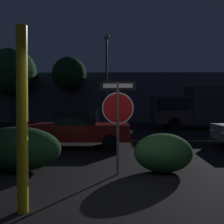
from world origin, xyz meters
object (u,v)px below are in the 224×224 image
Objects in this scene: passing_car_2 at (80,129)px; tree_0 at (69,74)px; street_lamp at (107,65)px; yellow_pole_left at (22,119)px; hedge_bush_1 at (18,149)px; stop_sign at (118,109)px; hedge_bush_2 at (163,153)px; tree_1 at (12,72)px; delivery_truck at (200,107)px.

tree_0 is at bearing -167.92° from passing_car_2.
street_lamp is 6.30m from tree_0.
tree_0 is (-2.99, 20.02, 3.29)m from yellow_pole_left.
yellow_pole_left is 0.44× the size of tree_0.
street_lamp is (1.76, 12.55, 4.21)m from hedge_bush_1.
yellow_pole_left is at bearing -119.57° from stop_sign.
hedge_bush_2 is at bearing -72.50° from tree_0.
passing_car_2 is 17.35m from tree_1.
street_lamp reaches higher than delivery_truck.
tree_0 is at bearing 107.50° from hedge_bush_2.
stop_sign is 0.78× the size of yellow_pole_left.
tree_0 is at bearing 96.41° from hedge_bush_1.
street_lamp is at bearing 82.00° from hedge_bush_1.
delivery_truck reaches higher than yellow_pole_left.
street_lamp reaches higher than passing_car_2.
yellow_pole_left reaches higher than hedge_bush_1.
delivery_truck is 12.25m from tree_0.
tree_0 reaches higher than hedge_bush_1.
delivery_truck is (7.65, 14.77, 0.22)m from yellow_pole_left.
passing_car_2 is (-1.46, 4.09, -0.83)m from stop_sign.
street_lamp is at bearing 87.85° from delivery_truck.
street_lamp is 11.03m from tree_1.
yellow_pole_left is 1.31× the size of hedge_bush_1.
hedge_bush_2 is 0.20× the size of street_lamp.
tree_0 reaches higher than yellow_pole_left.
tree_1 is at bearing 149.21° from street_lamp.
yellow_pole_left is 15.34m from street_lamp.
passing_car_2 is at bearing 123.68° from hedge_bush_2.
delivery_truck reaches higher than passing_car_2.
yellow_pole_left is 0.40× the size of delivery_truck.
tree_0 reaches higher than delivery_truck.
street_lamp is 1.12× the size of tree_0.
stop_sign is 2.69m from hedge_bush_1.
passing_car_2 is at bearing 137.57° from delivery_truck.
tree_0 is at bearing -5.78° from tree_1.
tree_0 is at bearing 98.51° from yellow_pole_left.
hedge_bush_1 is 0.30× the size of street_lamp.
passing_car_2 is (1.02, 3.81, 0.18)m from hedge_bush_1.
street_lamp is at bearing 87.13° from yellow_pole_left.
yellow_pole_left reaches higher than stop_sign.
yellow_pole_left is at bearing 152.00° from delivery_truck.
street_lamp reaches higher than hedge_bush_2.
tree_0 is (-4.46, 17.89, 3.13)m from stop_sign.
delivery_truck is (8.66, 12.37, 1.07)m from hedge_bush_1.
delivery_truck is (5.07, 12.42, 1.15)m from hedge_bush_2.
stop_sign is at bearing -86.81° from street_lamp.
passing_car_2 is 0.56× the size of street_lamp.
hedge_bush_1 is at bearing 179.19° from hedge_bush_2.
tree_0 is at bearing 63.12° from delivery_truck.
passing_car_2 is at bearing 75.09° from hedge_bush_1.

